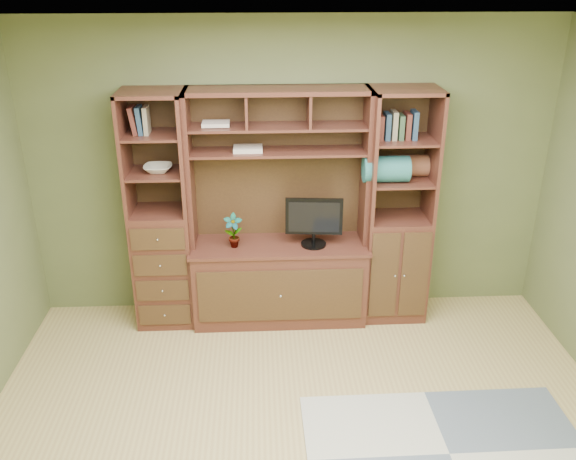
{
  "coord_description": "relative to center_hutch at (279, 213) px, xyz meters",
  "views": [
    {
      "loc": [
        -0.28,
        -3.02,
        2.98
      ],
      "look_at": [
        -0.07,
        1.2,
        1.1
      ],
      "focal_mm": 38.0,
      "sensor_mm": 36.0,
      "label": 1
    }
  ],
  "objects": [
    {
      "name": "room",
      "position": [
        0.11,
        -1.73,
        0.28
      ],
      "size": [
        4.6,
        4.1,
        2.64
      ],
      "color": "tan",
      "rests_on": "ground"
    },
    {
      "name": "center_hutch",
      "position": [
        0.0,
        0.0,
        0.0
      ],
      "size": [
        1.54,
        0.53,
        2.05
      ],
      "primitive_type": "cube",
      "color": "#50261C",
      "rests_on": "ground"
    },
    {
      "name": "left_tower",
      "position": [
        -1.0,
        0.04,
        0.0
      ],
      "size": [
        0.5,
        0.45,
        2.05
      ],
      "primitive_type": "cube",
      "color": "#50261C",
      "rests_on": "ground"
    },
    {
      "name": "right_tower",
      "position": [
        1.02,
        0.04,
        0.0
      ],
      "size": [
        0.55,
        0.45,
        2.05
      ],
      "primitive_type": "cube",
      "color": "#50261C",
      "rests_on": "ground"
    },
    {
      "name": "rug",
      "position": [
        1.05,
        -1.76,
        -1.02
      ],
      "size": [
        1.89,
        1.27,
        0.01
      ],
      "primitive_type": "cube",
      "rotation": [
        0.0,
        0.0,
        0.01
      ],
      "color": "#929697",
      "rests_on": "ground"
    },
    {
      "name": "monitor",
      "position": [
        0.29,
        -0.03,
        0.0
      ],
      "size": [
        0.5,
        0.26,
        0.59
      ],
      "primitive_type": "cube",
      "rotation": [
        0.0,
        0.0,
        -0.09
      ],
      "color": "black",
      "rests_on": "center_hutch"
    },
    {
      "name": "orchid",
      "position": [
        -0.39,
        -0.03,
        -0.15
      ],
      "size": [
        0.16,
        0.11,
        0.3
      ],
      "primitive_type": "imported",
      "color": "brown",
      "rests_on": "center_hutch"
    },
    {
      "name": "magazines",
      "position": [
        -0.25,
        0.09,
        0.53
      ],
      "size": [
        0.24,
        0.17,
        0.04
      ],
      "primitive_type": "cube",
      "color": "beige",
      "rests_on": "center_hutch"
    },
    {
      "name": "bowl",
      "position": [
        -0.99,
        0.04,
        0.39
      ],
      "size": [
        0.23,
        0.23,
        0.06
      ],
      "primitive_type": "imported",
      "color": "silver",
      "rests_on": "left_tower"
    },
    {
      "name": "blanket_teal",
      "position": [
        0.89,
        -0.01,
        0.37
      ],
      "size": [
        0.38,
        0.22,
        0.22
      ],
      "primitive_type": "cube",
      "color": "#2A706F",
      "rests_on": "right_tower"
    },
    {
      "name": "blanket_red",
      "position": [
        1.1,
        0.12,
        0.36
      ],
      "size": [
        0.33,
        0.18,
        0.18
      ],
      "primitive_type": "cube",
      "color": "brown",
      "rests_on": "right_tower"
    }
  ]
}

